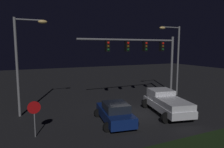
{
  "coord_description": "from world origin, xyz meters",
  "views": [
    {
      "loc": [
        -8.05,
        -14.25,
        5.42
      ],
      "look_at": [
        -0.56,
        2.0,
        3.09
      ],
      "focal_mm": 33.07,
      "sensor_mm": 36.0,
      "label": 1
    }
  ],
  "objects": [
    {
      "name": "ground_plane",
      "position": [
        0.0,
        0.0,
        0.0
      ],
      "size": [
        80.0,
        80.0,
        0.0
      ],
      "primitive_type": "plane",
      "color": "black"
    },
    {
      "name": "street_lamp_left",
      "position": [
        -7.57,
        3.11,
        4.85
      ],
      "size": [
        2.47,
        0.44,
        7.65
      ],
      "color": "slate",
      "rests_on": "ground_plane"
    },
    {
      "name": "pickup_truck",
      "position": [
        2.9,
        -1.12,
        1.0
      ],
      "size": [
        3.66,
        5.71,
        1.8
      ],
      "rotation": [
        0.0,
        0.0,
        1.35
      ],
      "color": "silver",
      "rests_on": "ground_plane"
    },
    {
      "name": "stop_sign",
      "position": [
        -7.28,
        -1.45,
        1.56
      ],
      "size": [
        0.76,
        0.08,
        2.23
      ],
      "color": "slate",
      "rests_on": "ground_plane"
    },
    {
      "name": "street_lamp_right",
      "position": [
        7.82,
        3.7,
        4.9
      ],
      "size": [
        2.76,
        0.44,
        7.69
      ],
      "color": "slate",
      "rests_on": "ground_plane"
    },
    {
      "name": "car_sedan",
      "position": [
        -1.85,
        -1.33,
        0.74
      ],
      "size": [
        2.92,
        4.63,
        1.51
      ],
      "rotation": [
        0.0,
        0.0,
        1.41
      ],
      "color": "navy",
      "rests_on": "ground_plane"
    },
    {
      "name": "traffic_signal_gantry",
      "position": [
        3.38,
        2.76,
        5.03
      ],
      "size": [
        10.32,
        0.56,
        6.5
      ],
      "color": "slate",
      "rests_on": "ground_plane"
    }
  ]
}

